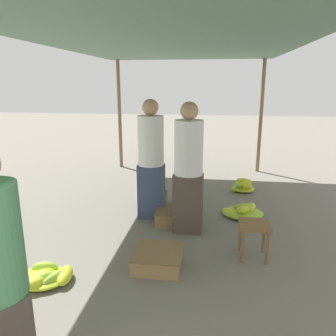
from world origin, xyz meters
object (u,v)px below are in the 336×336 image
at_px(crate_near, 175,215).
at_px(shopper_walking_far, 188,167).
at_px(banana_pile_right_0, 243,211).
at_px(shopper_walking_mid, 151,158).
at_px(stool, 254,230).
at_px(banana_pile_left_1, 46,277).
at_px(crate_mid, 158,259).
at_px(banana_pile_right_1, 242,187).
at_px(crate_far, 155,199).

relative_size(crate_near, shopper_walking_far, 0.31).
distance_m(banana_pile_right_0, crate_near, 1.06).
bearing_deg(shopper_walking_mid, shopper_walking_far, -36.13).
xyz_separation_m(stool, shopper_walking_far, (-0.80, 0.58, 0.56)).
distance_m(banana_pile_left_1, crate_mid, 1.15).
bearing_deg(banana_pile_right_1, stool, -91.65).
bearing_deg(stool, banana_pile_right_0, 90.59).
distance_m(stool, crate_near, 1.35).
xyz_separation_m(banana_pile_right_1, crate_near, (-1.07, -1.52, 0.00)).
bearing_deg(crate_near, shopper_walking_mid, 160.93).
bearing_deg(crate_far, crate_mid, -78.79).
height_order(shopper_walking_mid, shopper_walking_far, shopper_walking_mid).
relative_size(stool, shopper_walking_mid, 0.24).
relative_size(stool, crate_near, 0.79).
bearing_deg(crate_far, banana_pile_left_1, -106.86).
xyz_separation_m(banana_pile_right_0, banana_pile_right_1, (0.08, 1.16, 0.03)).
bearing_deg(banana_pile_right_1, crate_near, -125.22).
xyz_separation_m(banana_pile_right_1, shopper_walking_mid, (-1.44, -1.40, 0.81)).
bearing_deg(shopper_walking_mid, banana_pile_right_0, 9.71).
height_order(crate_near, shopper_walking_mid, shopper_walking_mid).
height_order(crate_near, crate_mid, crate_near).
distance_m(crate_mid, shopper_walking_mid, 1.60).
bearing_deg(banana_pile_right_0, crate_far, 169.42).
height_order(crate_mid, shopper_walking_far, shopper_walking_far).
xyz_separation_m(stool, shopper_walking_mid, (-1.37, 0.99, 0.57)).
bearing_deg(stool, banana_pile_right_1, 88.35).
bearing_deg(banana_pile_right_0, stool, -89.41).
xyz_separation_m(stool, crate_mid, (-1.05, -0.35, -0.24)).
xyz_separation_m(banana_pile_left_1, shopper_walking_far, (1.31, 1.38, 0.84)).
xyz_separation_m(stool, banana_pile_left_1, (-2.11, -0.80, -0.27)).
bearing_deg(crate_far, shopper_walking_mid, -85.08).
distance_m(banana_pile_right_0, banana_pile_right_1, 1.17).
bearing_deg(banana_pile_left_1, shopper_walking_far, 46.46).
bearing_deg(shopper_walking_mid, crate_far, 94.92).
bearing_deg(shopper_walking_far, stool, -35.67).
bearing_deg(banana_pile_right_0, shopper_walking_far, -140.46).
bearing_deg(crate_near, crate_far, 123.43).
bearing_deg(stool, shopper_walking_far, 144.33).
relative_size(crate_far, shopper_walking_mid, 0.22).
distance_m(crate_far, shopper_walking_mid, 0.94).
height_order(banana_pile_left_1, banana_pile_right_1, banana_pile_right_1).
relative_size(banana_pile_left_1, banana_pile_right_1, 1.25).
height_order(banana_pile_right_0, crate_mid, banana_pile_right_0).
relative_size(banana_pile_right_0, crate_far, 1.70).
bearing_deg(crate_near, banana_pile_right_0, 19.94).
relative_size(banana_pile_right_0, crate_mid, 1.25).
xyz_separation_m(banana_pile_right_0, crate_far, (-1.40, 0.26, 0.03)).
bearing_deg(stool, banana_pile_left_1, -159.16).
xyz_separation_m(banana_pile_left_1, banana_pile_right_1, (2.18, 3.19, 0.03)).
bearing_deg(banana_pile_left_1, crate_near, 56.49).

